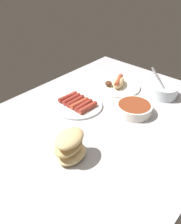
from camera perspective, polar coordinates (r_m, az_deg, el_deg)
name	(u,v)px	position (r cm, az deg, el deg)	size (l,w,h in cm)	color
ground_plane	(100,124)	(104.01, 2.24, -2.87)	(120.00, 90.00, 3.00)	#B2B2B7
bread_stack	(70,146)	(83.23, -4.94, -8.20)	(13.69, 10.87, 10.80)	#E5C689
bowl_chili	(134,108)	(108.71, 10.42, 0.91)	(16.09, 16.09, 4.43)	white
plate_sausages	(78,104)	(112.35, -3.13, 1.96)	(23.41, 23.41, 3.46)	white
plate_hotdog_assembled	(118,85)	(128.48, 6.58, 6.54)	(23.24, 23.24, 5.61)	white
bowl_coleslaw	(164,91)	(124.29, 17.29, 4.89)	(13.04, 13.50, 15.36)	silver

